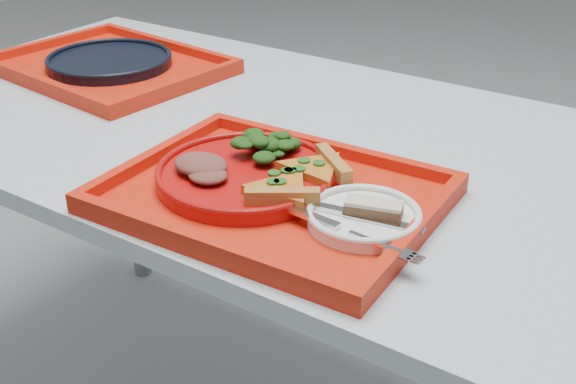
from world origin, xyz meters
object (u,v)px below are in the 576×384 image
object	(u,v)px
tray_main	(273,198)
navy_plate	(110,62)
dinner_plate	(246,177)
dessert_bar	(374,208)
tray_far	(110,69)

from	to	relation	value
tray_main	navy_plate	world-z (taller)	navy_plate
dinner_plate	dessert_bar	size ratio (longest dim) A/B	3.28
navy_plate	dessert_bar	world-z (taller)	dessert_bar
tray_main	tray_far	size ratio (longest dim) A/B	1.00
dinner_plate	navy_plate	bearing A→B (deg)	154.25
tray_far	dessert_bar	size ratio (longest dim) A/B	5.67
navy_plate	tray_far	bearing A→B (deg)	-90.00
tray_main	navy_plate	xyz separation A→B (m)	(-0.62, 0.28, 0.01)
navy_plate	tray_main	bearing A→B (deg)	-24.49
tray_far	dinner_plate	world-z (taller)	dinner_plate
navy_plate	dessert_bar	distance (m)	0.82
dinner_plate	dessert_bar	distance (m)	0.21
tray_main	dessert_bar	xyz separation A→B (m)	(0.16, 0.00, 0.03)
tray_far	navy_plate	distance (m)	0.01
tray_main	dessert_bar	size ratio (longest dim) A/B	5.67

